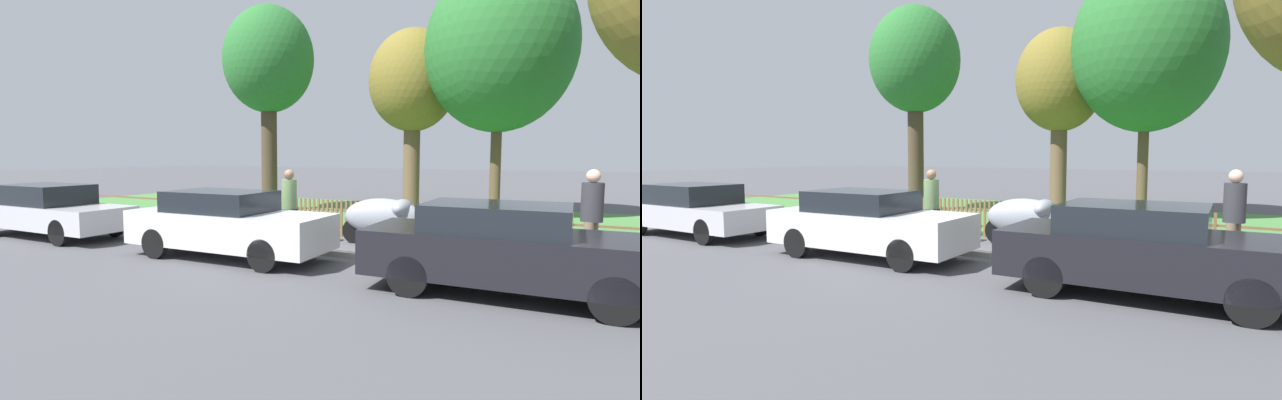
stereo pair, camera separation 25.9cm
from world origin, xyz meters
TOP-DOWN VIEW (x-y plane):
  - ground_plane at (0.00, 0.00)m, footprint 120.00×120.00m
  - kerb_stone at (0.00, 0.10)m, footprint 30.52×0.20m
  - grass_strip at (0.00, 6.95)m, footprint 30.52×9.15m
  - park_fence at (0.00, 2.39)m, footprint 30.52×0.05m
  - parked_car_silver_hatchback at (-6.61, -1.28)m, footprint 4.61×1.75m
  - parked_car_black_saloon at (-0.82, -1.12)m, footprint 4.36×1.79m
  - parked_car_navy_estate at (4.70, -1.19)m, footprint 4.43×1.89m
  - covered_motorcycle at (1.54, 1.74)m, footprint 2.06×0.87m
  - tree_nearest_kerb at (-4.97, 6.33)m, footprint 3.38×3.38m
  - tree_behind_motorcycle at (-0.40, 9.23)m, footprint 3.33×3.33m
  - tree_mid_park at (2.79, 8.54)m, footprint 4.88×4.88m
  - pedestrian_near_fence at (5.79, 1.30)m, footprint 0.47×0.47m
  - pedestrian_by_lamp at (-0.45, 0.67)m, footprint 0.51×0.51m

SIDE VIEW (x-z plane):
  - ground_plane at x=0.00m, z-range 0.00..0.00m
  - grass_strip at x=0.00m, z-range 0.00..0.01m
  - kerb_stone at x=0.00m, z-range 0.00..0.12m
  - park_fence at x=0.00m, z-range 0.00..0.96m
  - covered_motorcycle at x=1.54m, z-range 0.12..1.24m
  - parked_car_silver_hatchback at x=-6.61m, z-range 0.01..1.37m
  - parked_car_black_saloon at x=-0.82m, z-range 0.02..1.41m
  - parked_car_navy_estate at x=4.70m, z-range 0.03..1.42m
  - pedestrian_by_lamp at x=-0.45m, z-range 0.12..1.91m
  - pedestrian_near_fence at x=5.79m, z-range 0.12..2.00m
  - tree_behind_motorcycle at x=-0.40m, z-range 1.40..8.23m
  - tree_nearest_kerb at x=-4.97m, z-range 1.72..9.29m
  - tree_mid_park at x=2.79m, z-range 1.42..9.91m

